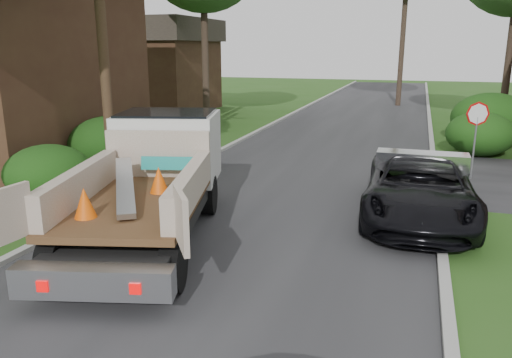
{
  "coord_description": "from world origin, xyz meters",
  "views": [
    {
      "loc": [
        3.39,
        -7.95,
        4.11
      ],
      "look_at": [
        0.01,
        2.51,
        1.2
      ],
      "focal_mm": 35.0,
      "sensor_mm": 36.0,
      "label": 1
    }
  ],
  "objects_px": {
    "black_pickup": "(420,188)",
    "house_left_far": "(152,64)",
    "stop_sign": "(477,124)",
    "utility_pole": "(100,9)",
    "flatbed_truck": "(157,169)"
  },
  "relations": [
    {
      "from": "stop_sign",
      "to": "house_left_far",
      "type": "height_order",
      "value": "house_left_far"
    },
    {
      "from": "stop_sign",
      "to": "utility_pole",
      "type": "bearing_deg",
      "value": -159.38
    },
    {
      "from": "house_left_far",
      "to": "stop_sign",
      "type": "bearing_deg",
      "value": -34.81
    },
    {
      "from": "house_left_far",
      "to": "flatbed_truck",
      "type": "xyz_separation_m",
      "value": [
        11.26,
        -19.98,
        -1.66
      ]
    },
    {
      "from": "stop_sign",
      "to": "black_pickup",
      "type": "distance_m",
      "value": 4.88
    },
    {
      "from": "stop_sign",
      "to": "flatbed_truck",
      "type": "xyz_separation_m",
      "value": [
        -7.44,
        -6.98,
        -0.39
      ]
    },
    {
      "from": "black_pickup",
      "to": "house_left_far",
      "type": "bearing_deg",
      "value": 132.88
    },
    {
      "from": "flatbed_truck",
      "to": "stop_sign",
      "type": "bearing_deg",
      "value": 28.31
    },
    {
      "from": "stop_sign",
      "to": "black_pickup",
      "type": "relative_size",
      "value": 0.45
    },
    {
      "from": "house_left_far",
      "to": "black_pickup",
      "type": "relative_size",
      "value": 1.36
    },
    {
      "from": "utility_pole",
      "to": "house_left_far",
      "type": "height_order",
      "value": "utility_pole"
    },
    {
      "from": "stop_sign",
      "to": "black_pickup",
      "type": "bearing_deg",
      "value": -109.57
    },
    {
      "from": "utility_pole",
      "to": "black_pickup",
      "type": "height_order",
      "value": "utility_pole"
    },
    {
      "from": "house_left_far",
      "to": "flatbed_truck",
      "type": "bearing_deg",
      "value": -60.6
    },
    {
      "from": "utility_pole",
      "to": "flatbed_truck",
      "type": "relative_size",
      "value": 1.39
    }
  ]
}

